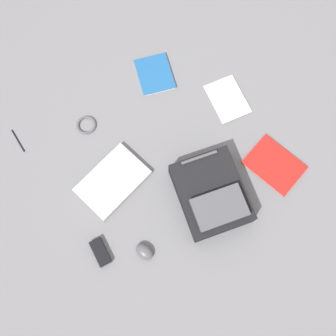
# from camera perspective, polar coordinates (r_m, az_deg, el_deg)

# --- Properties ---
(ground_plane) EXTENTS (4.05, 4.05, 0.00)m
(ground_plane) POSITION_cam_1_polar(r_m,az_deg,el_deg) (1.98, 0.72, 0.35)
(ground_plane) COLOR slate
(backpack) EXTENTS (0.41, 0.46, 0.16)m
(backpack) POSITION_cam_1_polar(r_m,az_deg,el_deg) (1.89, 6.56, -4.04)
(backpack) COLOR black
(backpack) RESTS_ON ground_plane
(laptop) EXTENTS (0.39, 0.29, 0.03)m
(laptop) POSITION_cam_1_polar(r_m,az_deg,el_deg) (1.97, -8.33, -1.98)
(laptop) COLOR #929296
(laptop) RESTS_ON ground_plane
(book_manual) EXTENTS (0.23, 0.28, 0.01)m
(book_manual) POSITION_cam_1_polar(r_m,az_deg,el_deg) (2.14, 8.91, 10.18)
(book_manual) COLOR silver
(book_manual) RESTS_ON ground_plane
(book_comic) EXTENTS (0.27, 0.32, 0.01)m
(book_comic) POSITION_cam_1_polar(r_m,az_deg,el_deg) (2.06, 15.70, 0.45)
(book_comic) COLOR silver
(book_comic) RESTS_ON ground_plane
(book_blue) EXTENTS (0.25, 0.28, 0.02)m
(book_blue) POSITION_cam_1_polar(r_m,az_deg,el_deg) (2.19, -2.02, 13.89)
(book_blue) COLOR silver
(book_blue) RESTS_ON ground_plane
(computer_mouse) EXTENTS (0.08, 0.11, 0.04)m
(computer_mouse) POSITION_cam_1_polar(r_m,az_deg,el_deg) (1.89, -3.54, -12.40)
(computer_mouse) COLOR #4C4C51
(computer_mouse) RESTS_ON ground_plane
(cable_coil) EXTENTS (0.11, 0.11, 0.01)m
(cable_coil) POSITION_cam_1_polar(r_m,az_deg,el_deg) (2.10, -12.15, 6.34)
(cable_coil) COLOR #4C4C51
(cable_coil) RESTS_ON ground_plane
(power_brick) EXTENTS (0.08, 0.14, 0.03)m
(power_brick) POSITION_cam_1_polar(r_m,az_deg,el_deg) (1.92, -10.12, -12.34)
(power_brick) COLOR black
(power_brick) RESTS_ON ground_plane
(pen_black) EXTENTS (0.02, 0.15, 0.01)m
(pen_black) POSITION_cam_1_polar(r_m,az_deg,el_deg) (2.18, -21.63, 3.86)
(pen_black) COLOR black
(pen_black) RESTS_ON ground_plane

